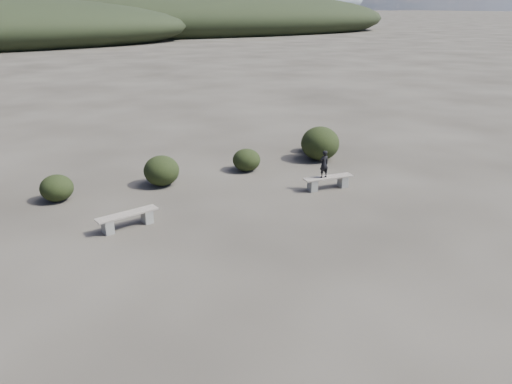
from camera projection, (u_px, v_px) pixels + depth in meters
ground at (324, 276)px, 12.43m from camera, size 1200.00×1200.00×0.00m
bench_left at (128, 219)px, 15.05m from camera, size 1.94×0.72×0.48m
bench_right at (328, 181)px, 18.28m from camera, size 1.92×0.62×0.47m
seated_person at (324, 164)px, 17.97m from camera, size 0.37×0.25×1.01m
shrub_a at (57, 188)px, 17.11m from camera, size 1.12×1.12×0.92m
shrub_b at (162, 171)px, 18.57m from camera, size 1.32×1.32×1.13m
shrub_c at (247, 160)px, 20.26m from camera, size 1.13×1.13×0.91m
shrub_d at (320, 143)px, 21.63m from camera, size 1.67×1.67×1.46m
shrub_e at (315, 142)px, 22.89m from camera, size 1.15×1.15×0.96m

